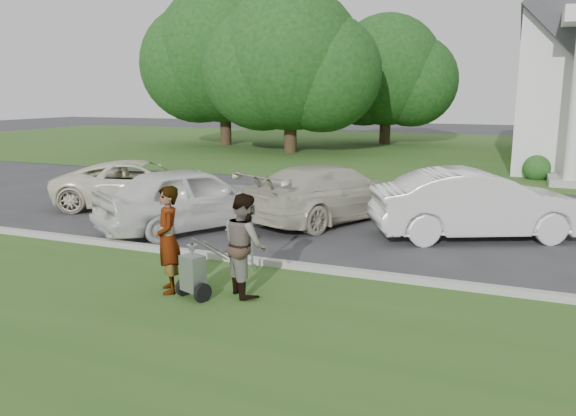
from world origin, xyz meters
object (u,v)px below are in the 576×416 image
Objects in this scene: car_d at (478,204)px; tree_back at (387,75)px; tree_left at (290,65)px; parking_meter_near at (252,230)px; car_b at (191,198)px; tree_far at (224,60)px; car_a at (141,184)px; car_c at (330,192)px; person_right at (245,245)px; person_left at (168,241)px; striping_cart at (194,274)px.

tree_back is at bearing -7.78° from car_d.
parking_meter_near is (7.98, -21.93, -4.24)m from tree_left.
parking_meter_near is 4.07m from car_b.
car_a is at bearing -68.66° from tree_far.
car_c reaches higher than car_a.
person_right is at bearing -70.01° from tree_left.
person_right is (1.30, 0.40, -0.05)m from person_left.
tree_far is 22.29m from car_a.
tree_back is at bearing 147.20° from person_left.
car_b is (-2.16, 4.28, -0.12)m from person_left.
car_c is at bearing 90.44° from parking_meter_near.
car_d reaches higher than striping_cart.
tree_far is at bearing -153.44° from tree_back.
tree_back reaches higher than car_c.
striping_cart is 0.67× the size of person_right.
parking_meter_near is at bearing 114.37° from car_d.
car_d is at bearing -78.26° from person_right.
tree_back is at bearing 115.59° from striping_cart.
tree_far is 9.64× the size of striping_cart.
tree_left reaches higher than tree_back.
car_c is at bearing -64.77° from tree_left.
tree_left reaches higher than car_b.
striping_cart is 0.25× the size of car_b.
car_c is (-0.04, 5.08, -0.08)m from parking_meter_near.
striping_cart is at bearing 79.95° from person_right.
car_a is (7.91, -20.24, -4.97)m from tree_far.
tree_far reaches higher than car_b.
tree_far is at bearing -18.03° from person_right.
tree_left is 7.73× the size of parking_meter_near.
parking_meter_near is 7.67m from car_a.
car_b is (3.03, -1.98, 0.11)m from car_a.
car_d is at bearing -114.03° from car_a.
car_b is (-3.46, 3.88, -0.07)m from person_right.
car_a is at bearing 151.07° from striping_cart.
car_a is 3.62m from car_b.
tree_left is 24.93m from person_right.
striping_cart is at bearing -99.80° from parking_meter_near.
car_d is at bearing -162.74° from car_c.
person_left is at bearing 147.76° from car_b.
person_left is 1.06× the size of person_right.
striping_cart is 5.21m from car_b.
person_left is 0.39× the size of car_b.
tree_far is (-6.00, 3.00, 0.58)m from tree_left.
parking_meter_near is (0.29, 1.70, 0.42)m from striping_cart.
tree_back reaches higher than car_b.
car_c is 3.98m from car_d.
car_b is at bearing -88.03° from tree_back.
parking_meter_near is at bearing 112.25° from person_left.
person_left is at bearing 116.95° from car_d.
car_b reaches higher than parking_meter_near.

